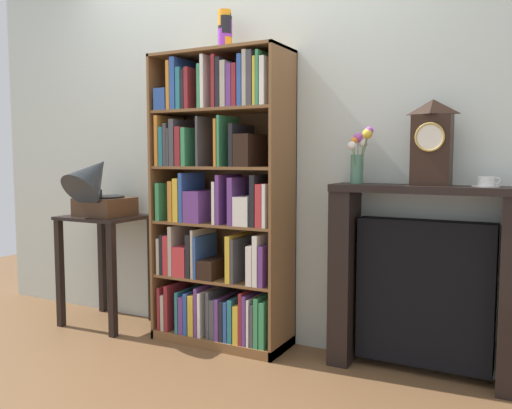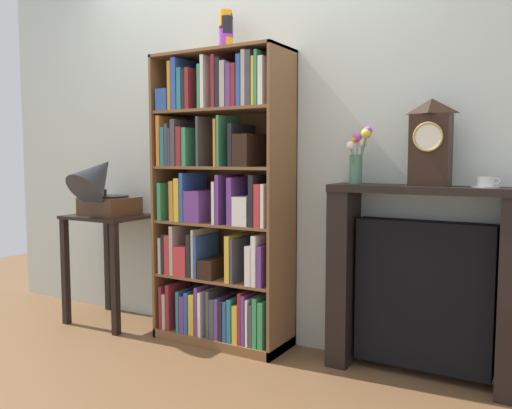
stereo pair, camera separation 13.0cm
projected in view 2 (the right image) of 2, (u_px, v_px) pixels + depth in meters
The scene contains 10 objects.
ground_plane at pixel (215, 347), 3.32m from camera, with size 7.64×6.40×0.02m, color brown.
wall_back at pixel (261, 137), 3.39m from camera, with size 4.64×0.08×2.61m, color beige.
bookshelf at pixel (220, 211), 3.31m from camera, with size 0.87×0.35×1.81m.
cup_stack at pixel (226, 32), 3.26m from camera, with size 0.08×0.08×0.26m.
side_table_left at pixel (111, 244), 3.75m from camera, with size 0.54×0.47×0.77m.
gramophone at pixel (102, 187), 3.66m from camera, with size 0.33×0.48×0.49m.
fireplace_mantel at pixel (422, 284), 2.80m from camera, with size 0.99×0.25×1.03m.
mantel_clock at pixel (431, 142), 2.70m from camera, with size 0.20×0.14×0.44m.
flower_vase at pixel (358, 155), 2.89m from camera, with size 0.13×0.13×0.31m.
teacup_with_saucer at pixel (485, 183), 2.58m from camera, with size 0.13×0.13×0.05m.
Camera 2 is at (1.85, -2.66, 1.17)m, focal length 37.16 mm.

